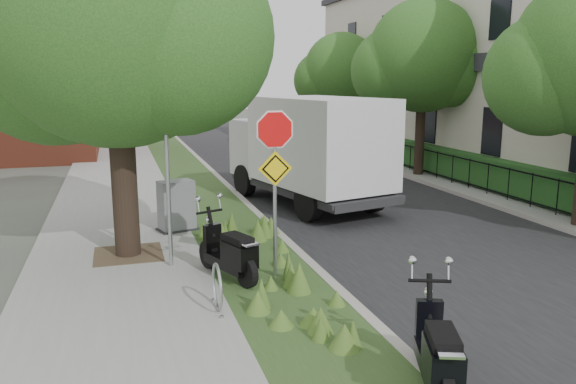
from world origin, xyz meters
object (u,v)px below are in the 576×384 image
sign_assembly (275,160)px  scooter_near (233,258)px  box_truck (309,146)px  scooter_far (438,361)px  utility_cabinet (177,206)px

sign_assembly → scooter_near: (-0.80, 0.04, -1.77)m
sign_assembly → box_truck: (2.74, 6.02, -0.53)m
sign_assembly → box_truck: bearing=65.5°
scooter_near → scooter_far: size_ratio=1.03×
scooter_near → box_truck: box_truck is taller
box_truck → utility_cabinet: size_ratio=5.31×
scooter_far → utility_cabinet: size_ratio=1.43×
box_truck → sign_assembly: bearing=-114.5°
sign_assembly → box_truck: sign_assembly is taller
scooter_near → utility_cabinet: (-0.60, 3.85, 0.15)m
box_truck → scooter_near: bearing=-120.6°
scooter_far → utility_cabinet: 8.56m
scooter_near → scooter_far: (1.52, -4.44, -0.01)m
sign_assembly → utility_cabinet: (-1.40, 3.89, -1.62)m
scooter_near → box_truck: 7.06m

